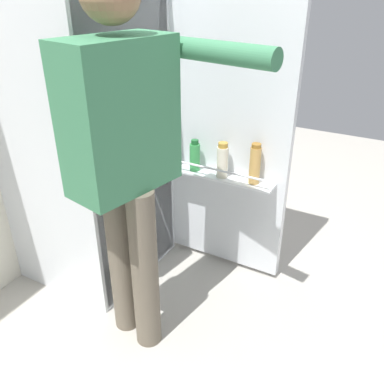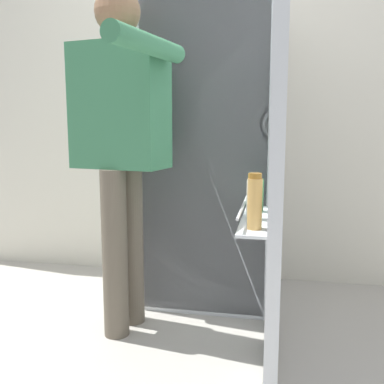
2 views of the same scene
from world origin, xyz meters
The scene contains 4 objects.
ground_plane centered at (0.00, 0.00, 0.00)m, with size 6.25×6.25×0.00m, color #B7B2A8.
kitchen_wall centered at (0.00, 0.94, 1.32)m, with size 4.40×0.10×2.64m, color silver.
refrigerator centered at (0.03, 0.52, 0.85)m, with size 0.74×1.32×1.70m.
person centered at (-0.34, 0.03, 0.97)m, with size 0.55×0.79×1.62m.
Camera 1 is at (-1.50, -0.91, 1.54)m, focal length 37.77 mm.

